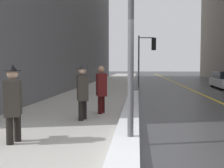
{
  "coord_description": "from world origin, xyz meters",
  "views": [
    {
      "loc": [
        0.38,
        -4.5,
        1.6
      ],
      "look_at": [
        -0.4,
        4.0,
        1.05
      ],
      "focal_mm": 45.0,
      "sensor_mm": 36.0,
      "label": 1
    }
  ],
  "objects_px": {
    "pedestrian_trailing": "(101,87)",
    "traffic_light_near": "(148,50)",
    "pedestrian_in_glasses": "(82,90)",
    "pedestrian_in_fedora": "(13,101)",
    "lamp_post": "(131,17)"
  },
  "relations": [
    {
      "from": "pedestrian_trailing",
      "to": "traffic_light_near",
      "type": "bearing_deg",
      "value": 154.08
    },
    {
      "from": "pedestrian_in_glasses",
      "to": "traffic_light_near",
      "type": "bearing_deg",
      "value": 153.21
    },
    {
      "from": "pedestrian_in_glasses",
      "to": "pedestrian_trailing",
      "type": "distance_m",
      "value": 1.27
    },
    {
      "from": "traffic_light_near",
      "to": "pedestrian_in_fedora",
      "type": "relative_size",
      "value": 2.33
    },
    {
      "from": "pedestrian_trailing",
      "to": "pedestrian_in_glasses",
      "type": "bearing_deg",
      "value": -34.74
    },
    {
      "from": "pedestrian_in_fedora",
      "to": "pedestrian_trailing",
      "type": "xyz_separation_m",
      "value": [
        1.33,
        3.78,
        0.0
      ]
    },
    {
      "from": "lamp_post",
      "to": "pedestrian_in_glasses",
      "type": "xyz_separation_m",
      "value": [
        -1.47,
        2.52,
        -1.64
      ]
    },
    {
      "from": "traffic_light_near",
      "to": "pedestrian_in_fedora",
      "type": "distance_m",
      "value": 15.66
    },
    {
      "from": "traffic_light_near",
      "to": "pedestrian_in_glasses",
      "type": "height_order",
      "value": "traffic_light_near"
    },
    {
      "from": "traffic_light_near",
      "to": "pedestrian_trailing",
      "type": "relative_size",
      "value": 2.37
    },
    {
      "from": "lamp_post",
      "to": "traffic_light_near",
      "type": "relative_size",
      "value": 1.1
    },
    {
      "from": "pedestrian_in_fedora",
      "to": "pedestrian_in_glasses",
      "type": "distance_m",
      "value": 2.74
    },
    {
      "from": "lamp_post",
      "to": "pedestrian_in_glasses",
      "type": "height_order",
      "value": "lamp_post"
    },
    {
      "from": "pedestrian_in_fedora",
      "to": "traffic_light_near",
      "type": "bearing_deg",
      "value": 151.57
    },
    {
      "from": "lamp_post",
      "to": "pedestrian_in_fedora",
      "type": "distance_m",
      "value": 2.92
    }
  ]
}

